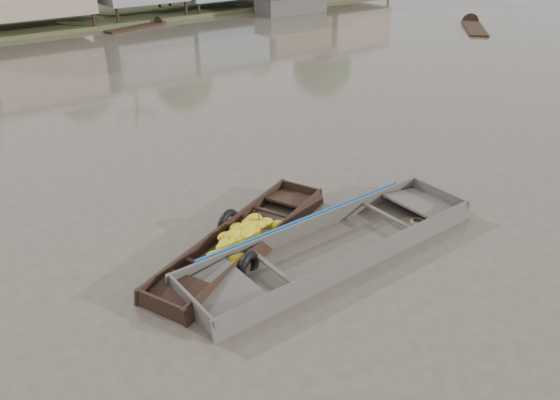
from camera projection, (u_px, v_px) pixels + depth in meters
ground at (300, 267)px, 11.36m from camera, size 120.00×120.00×0.00m
banana_boat at (241, 242)px, 11.92m from camera, size 5.54×3.35×0.79m
viewer_boat at (334, 248)px, 11.89m from camera, size 7.21×1.98×0.58m
distant_boats at (192, 24)px, 33.82m from camera, size 46.76×15.74×1.38m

